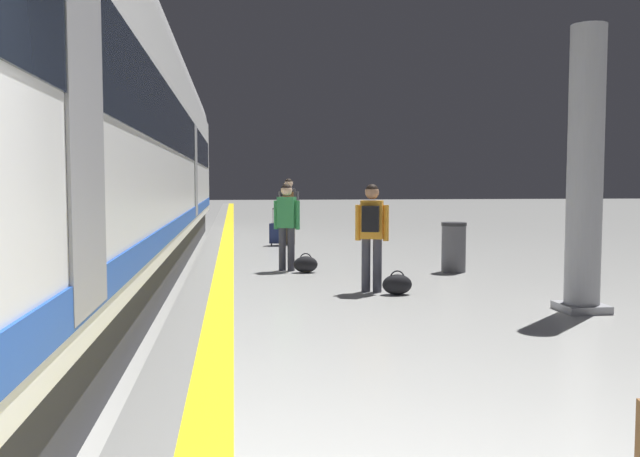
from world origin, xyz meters
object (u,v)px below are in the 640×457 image
object	(u,v)px
passenger_mid	(287,220)
duffel_bag_mid	(306,264)
passenger_far	(289,205)
platform_pillar	(585,176)
suitcase_far	(277,233)
waste_bin	(454,247)
high_speed_train	(52,115)
duffel_bag_near	(397,284)
passenger_near	(372,228)

from	to	relation	value
passenger_mid	duffel_bag_mid	distance (m)	0.91
passenger_far	platform_pillar	bearing A→B (deg)	-72.90
passenger_mid	platform_pillar	size ratio (longest dim) A/B	0.45
passenger_mid	platform_pillar	world-z (taller)	platform_pillar
passenger_far	suitcase_far	distance (m)	0.82
duffel_bag_mid	platform_pillar	world-z (taller)	platform_pillar
passenger_far	waste_bin	xyz separation A→B (m)	(2.56, -5.78, -0.57)
high_speed_train	duffel_bag_near	world-z (taller)	high_speed_train
passenger_mid	passenger_far	world-z (taller)	passenger_far
duffel_bag_mid	passenger_far	xyz separation A→B (m)	(0.14, 5.54, 0.88)
duffel_bag_mid	passenger_mid	bearing A→B (deg)	134.95
passenger_mid	duffel_bag_near	bearing A→B (deg)	-64.09
waste_bin	platform_pillar	bearing A→B (deg)	-84.04
duffel_bag_near	passenger_far	distance (m)	8.20
suitcase_far	duffel_bag_mid	bearing A→B (deg)	-88.12
passenger_near	passenger_mid	bearing A→B (deg)	112.47
passenger_far	passenger_near	bearing A→B (deg)	-85.55
waste_bin	passenger_near	bearing A→B (deg)	-133.91
passenger_mid	passenger_far	distance (m)	5.25
high_speed_train	suitcase_far	world-z (taller)	high_speed_train
suitcase_far	waste_bin	bearing A→B (deg)	-62.43
passenger_mid	waste_bin	size ratio (longest dim) A/B	1.78
duffel_bag_mid	waste_bin	distance (m)	2.73
high_speed_train	waste_bin	distance (m)	7.21
duffel_bag_near	high_speed_train	bearing A→B (deg)	-173.15
passenger_near	duffel_bag_near	bearing A→B (deg)	-41.34
high_speed_train	passenger_mid	distance (m)	4.99
duffel_bag_mid	platform_pillar	size ratio (longest dim) A/B	0.12
passenger_mid	platform_pillar	bearing A→B (deg)	-52.18
passenger_far	platform_pillar	world-z (taller)	platform_pillar
high_speed_train	duffel_bag_near	bearing A→B (deg)	6.85
duffel_bag_mid	waste_bin	xyz separation A→B (m)	(2.71, -0.24, 0.30)
passenger_near	waste_bin	bearing A→B (deg)	46.09
passenger_near	duffel_bag_near	world-z (taller)	passenger_near
passenger_far	waste_bin	world-z (taller)	passenger_far
high_speed_train	platform_pillar	bearing A→B (deg)	-8.36
passenger_near	waste_bin	xyz separation A→B (m)	(1.95, 2.03, -0.50)
passenger_near	high_speed_train	bearing A→B (deg)	-168.95
high_speed_train	waste_bin	size ratio (longest dim) A/B	35.82
suitcase_far	waste_bin	distance (m)	6.22
high_speed_train	passenger_mid	size ratio (longest dim) A/B	20.17
duffel_bag_mid	duffel_bag_near	bearing A→B (deg)	-67.15
passenger_near	waste_bin	distance (m)	2.86
high_speed_train	duffel_bag_near	size ratio (longest dim) A/B	74.08
duffel_bag_near	platform_pillar	xyz separation A→B (m)	(2.03, -1.54, 1.57)
high_speed_train	passenger_mid	bearing A→B (deg)	46.51
duffel_bag_near	waste_bin	xyz separation A→B (m)	(1.63, 2.32, 0.30)
suitcase_far	passenger_near	bearing A→B (deg)	-83.02
duffel_bag_mid	passenger_far	world-z (taller)	passenger_far
suitcase_far	platform_pillar	xyz separation A→B (m)	(3.28, -9.37, 1.41)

